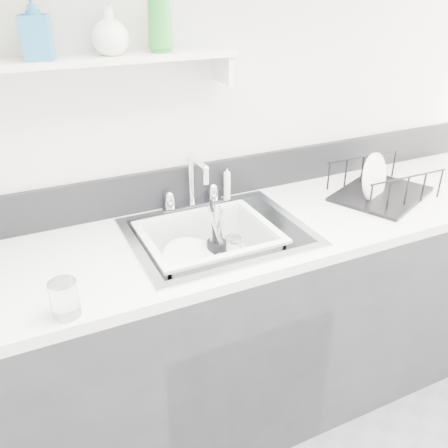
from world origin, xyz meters
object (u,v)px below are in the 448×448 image
sink (218,254)px  wash_tub (209,252)px  dish_rack (383,180)px  counter_run (219,331)px

sink → wash_tub: bearing=169.3°
sink → dish_rack: 0.79m
sink → wash_tub: size_ratio=1.34×
sink → dish_rack: size_ratio=1.56×
counter_run → wash_tub: bearing=169.3°
sink → dish_rack: dish_rack is taller
sink → wash_tub: (-0.04, 0.01, 0.01)m
wash_tub → dish_rack: bearing=-0.2°
wash_tub → dish_rack: 0.82m
wash_tub → sink: bearing=-10.7°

